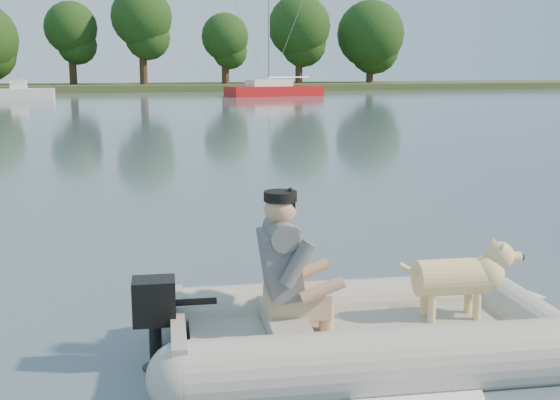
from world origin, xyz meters
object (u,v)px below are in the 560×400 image
object	(u,v)px
dog	(451,283)
sailboat	(274,90)
motorboat	(21,86)
dinghy	(374,280)
man	(283,259)

from	to	relation	value
dog	sailboat	xyz separation A→B (m)	(11.51, 46.74, -0.07)
dog	motorboat	world-z (taller)	motorboat
dog	sailboat	distance (m)	48.14
dinghy	man	xyz separation A→B (m)	(-0.69, 0.13, 0.18)
dog	dinghy	bearing A→B (deg)	-175.43
dog	motorboat	xyz separation A→B (m)	(-6.46, 47.68, 0.35)
dog	sailboat	world-z (taller)	sailboat
motorboat	sailboat	distance (m)	18.00
motorboat	dinghy	bearing A→B (deg)	-79.69
man	sailboat	xyz separation A→B (m)	(12.85, 46.59, -0.33)
dinghy	man	distance (m)	0.72
motorboat	sailboat	world-z (taller)	sailboat
dinghy	dog	world-z (taller)	dinghy
man	sailboat	size ratio (longest dim) A/B	0.11
dinghy	sailboat	bearing A→B (deg)	82.17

